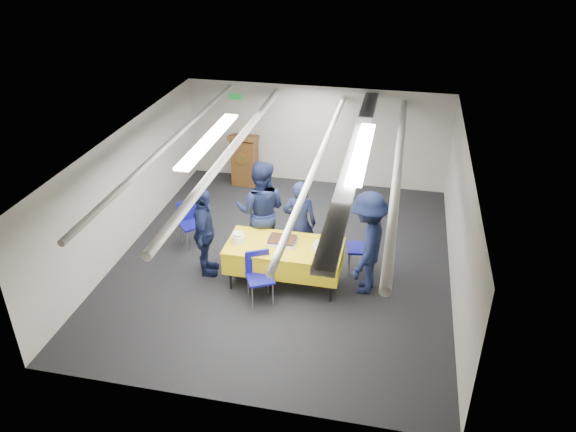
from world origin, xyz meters
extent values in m
plane|color=black|center=(0.00, 0.00, 0.00)|extent=(7.00, 7.00, 0.00)
cube|color=beige|center=(0.00, 3.49, 1.15)|extent=(6.00, 0.02, 2.30)
cube|color=beige|center=(-2.99, 0.00, 1.15)|extent=(0.02, 7.00, 2.30)
cube|color=beige|center=(2.99, 0.00, 1.15)|extent=(0.02, 7.00, 2.30)
cube|color=silver|center=(0.00, 0.00, 2.29)|extent=(6.00, 7.00, 0.02)
cylinder|color=silver|center=(-2.00, 0.00, 2.18)|extent=(0.10, 6.90, 0.10)
cylinder|color=silver|center=(-0.90, 0.00, 2.14)|extent=(0.14, 6.90, 0.14)
cylinder|color=silver|center=(0.60, 0.00, 2.10)|extent=(0.10, 6.90, 0.10)
cylinder|color=silver|center=(1.90, 0.00, 2.06)|extent=(0.14, 6.90, 0.14)
cube|color=gray|center=(1.20, 0.00, 2.20)|extent=(0.28, 6.90, 0.08)
cube|color=white|center=(-1.30, 0.00, 2.27)|extent=(0.25, 2.60, 0.04)
cube|color=white|center=(1.30, 0.00, 2.27)|extent=(0.25, 2.60, 0.04)
cube|color=#0C591E|center=(-1.90, 3.47, 1.95)|extent=(0.30, 0.04, 0.12)
cylinder|color=black|center=(-0.69, -1.07, 0.18)|extent=(0.04, 0.04, 0.36)
cylinder|color=black|center=(1.02, -1.07, 0.18)|extent=(0.04, 0.04, 0.36)
cylinder|color=black|center=(-0.69, -0.35, 0.18)|extent=(0.04, 0.04, 0.36)
cylinder|color=black|center=(1.02, -0.35, 0.18)|extent=(0.04, 0.04, 0.36)
cube|color=yellow|center=(0.17, -0.71, 0.54)|extent=(1.94, 0.94, 0.39)
cube|color=yellow|center=(0.17, -0.71, 0.76)|extent=(1.96, 0.96, 0.03)
cube|color=white|center=(0.11, -0.64, 0.80)|extent=(0.47, 0.38, 0.06)
cube|color=black|center=(0.11, -0.64, 0.84)|extent=(0.45, 0.36, 0.02)
sphere|color=navy|center=(-0.09, -0.81, 0.84)|extent=(0.04, 0.04, 0.04)
sphere|color=navy|center=(-0.09, -0.47, 0.84)|extent=(0.04, 0.04, 0.04)
sphere|color=navy|center=(0.01, -0.81, 0.84)|extent=(0.04, 0.04, 0.04)
sphere|color=navy|center=(0.01, -0.47, 0.84)|extent=(0.04, 0.04, 0.04)
sphere|color=navy|center=(0.11, -0.81, 0.84)|extent=(0.04, 0.04, 0.04)
sphere|color=navy|center=(0.11, -0.47, 0.84)|extent=(0.04, 0.04, 0.04)
sphere|color=navy|center=(0.22, -0.81, 0.84)|extent=(0.04, 0.04, 0.04)
sphere|color=navy|center=(0.22, -0.47, 0.84)|extent=(0.04, 0.04, 0.04)
sphere|color=navy|center=(0.32, -0.81, 0.84)|extent=(0.04, 0.04, 0.04)
sphere|color=navy|center=(0.32, -0.47, 0.84)|extent=(0.04, 0.04, 0.04)
sphere|color=navy|center=(-0.11, -0.72, 0.84)|extent=(0.04, 0.04, 0.04)
sphere|color=navy|center=(0.34, -0.72, 0.84)|extent=(0.04, 0.04, 0.04)
sphere|color=navy|center=(-0.11, -0.64, 0.84)|extent=(0.04, 0.04, 0.04)
sphere|color=navy|center=(0.34, -0.64, 0.84)|extent=(0.04, 0.04, 0.04)
sphere|color=navy|center=(-0.11, -0.55, 0.84)|extent=(0.04, 0.04, 0.04)
sphere|color=navy|center=(0.34, -0.55, 0.84)|extent=(0.04, 0.04, 0.04)
cylinder|color=white|center=(-0.62, -0.76, 0.83)|extent=(0.23, 0.23, 0.12)
cylinder|color=white|center=(-0.62, -0.76, 0.92)|extent=(0.19, 0.19, 0.05)
cylinder|color=white|center=(0.78, -0.76, 0.83)|extent=(0.25, 0.25, 0.12)
cylinder|color=white|center=(0.78, -0.76, 0.91)|extent=(0.20, 0.20, 0.05)
cube|color=brown|center=(-1.60, 3.05, 0.55)|extent=(0.55, 0.45, 1.10)
cube|color=brown|center=(-1.60, 3.02, 1.15)|extent=(0.62, 0.53, 0.21)
cylinder|color=gold|center=(-1.60, 2.81, 0.70)|extent=(0.28, 0.02, 0.28)
cylinder|color=gray|center=(-0.19, -1.52, 0.21)|extent=(0.02, 0.02, 0.43)
cylinder|color=gray|center=(0.12, -1.36, 0.21)|extent=(0.02, 0.02, 0.43)
cylinder|color=gray|center=(-0.34, -1.22, 0.21)|extent=(0.02, 0.02, 0.43)
cylinder|color=gray|center=(-0.04, -1.06, 0.21)|extent=(0.02, 0.02, 0.43)
cube|color=navy|center=(-0.11, -1.29, 0.45)|extent=(0.56, 0.56, 0.04)
cube|color=navy|center=(-0.20, -1.12, 0.67)|extent=(0.37, 0.22, 0.40)
cylinder|color=gray|center=(1.18, 0.12, 0.21)|extent=(0.02, 0.02, 0.43)
cylinder|color=gray|center=(1.23, -0.22, 0.21)|extent=(0.02, 0.02, 0.43)
cylinder|color=gray|center=(1.52, 0.17, 0.21)|extent=(0.02, 0.02, 0.43)
cylinder|color=gray|center=(1.57, -0.17, 0.21)|extent=(0.02, 0.02, 0.43)
cube|color=navy|center=(1.38, -0.02, 0.45)|extent=(0.48, 0.48, 0.04)
cube|color=navy|center=(1.56, 0.01, 0.67)|extent=(0.10, 0.40, 0.40)
cylinder|color=gray|center=(-1.85, -0.08, 0.21)|extent=(0.02, 0.02, 0.43)
cylinder|color=gray|center=(-1.59, 0.14, 0.21)|extent=(0.02, 0.02, 0.43)
cylinder|color=gray|center=(-2.07, 0.17, 0.21)|extent=(0.02, 0.02, 0.43)
cylinder|color=gray|center=(-1.82, 0.40, 0.21)|extent=(0.02, 0.02, 0.43)
cube|color=navy|center=(-1.83, 0.16, 0.45)|extent=(0.59, 0.59, 0.04)
cube|color=navy|center=(-1.96, 0.30, 0.67)|extent=(0.33, 0.29, 0.40)
imported|color=black|center=(0.29, -0.01, 0.82)|extent=(0.64, 0.45, 1.64)
imported|color=black|center=(-0.43, 0.04, 0.96)|extent=(0.97, 0.78, 1.92)
imported|color=black|center=(-1.25, -0.68, 0.82)|extent=(0.57, 1.02, 1.64)
imported|color=black|center=(1.53, -0.60, 0.91)|extent=(0.82, 1.25, 1.82)
camera|label=1|loc=(1.89, -8.53, 5.75)|focal=35.00mm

